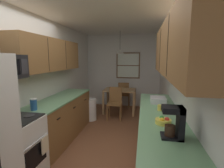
{
  "coord_description": "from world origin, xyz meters",
  "views": [
    {
      "loc": [
        0.72,
        -2.44,
        1.73
      ],
      "look_at": [
        0.03,
        1.27,
        1.15
      ],
      "focal_mm": 27.16,
      "sensor_mm": 36.0,
      "label": 1
    }
  ],
  "objects_px": {
    "storage_canister": "(34,104)",
    "dish_rack": "(158,100)",
    "fruit_bowl": "(163,121)",
    "table_serving_bowl": "(118,88)",
    "microwave_over_range": "(0,67)",
    "trash_bin": "(91,109)",
    "dining_chair_far": "(124,94)",
    "coffee_maker": "(176,122)",
    "mug_by_coffeemaker": "(160,108)",
    "stove_range": "(16,150)",
    "dining_chair_near": "(115,101)",
    "dining_table": "(120,93)"
  },
  "relations": [
    {
      "from": "storage_canister",
      "to": "dish_rack",
      "type": "xyz_separation_m",
      "value": [
        2.01,
        0.85,
        -0.05
      ]
    },
    {
      "from": "trash_bin",
      "to": "storage_canister",
      "type": "height_order",
      "value": "storage_canister"
    },
    {
      "from": "microwave_over_range",
      "to": "trash_bin",
      "type": "distance_m",
      "value": 2.85
    },
    {
      "from": "dining_table",
      "to": "coffee_maker",
      "type": "height_order",
      "value": "coffee_maker"
    },
    {
      "from": "microwave_over_range",
      "to": "table_serving_bowl",
      "type": "height_order",
      "value": "microwave_over_range"
    },
    {
      "from": "stove_range",
      "to": "dining_chair_far",
      "type": "xyz_separation_m",
      "value": [
        1.06,
        3.9,
        0.03
      ]
    },
    {
      "from": "dining_table",
      "to": "trash_bin",
      "type": "xyz_separation_m",
      "value": [
        -0.7,
        -0.83,
        -0.32
      ]
    },
    {
      "from": "dining_chair_near",
      "to": "coffee_maker",
      "type": "xyz_separation_m",
      "value": [
        1.12,
        -2.89,
        0.58
      ]
    },
    {
      "from": "stove_range",
      "to": "dining_chair_far",
      "type": "relative_size",
      "value": 1.22
    },
    {
      "from": "trash_bin",
      "to": "storage_canister",
      "type": "bearing_deg",
      "value": -98.38
    },
    {
      "from": "table_serving_bowl",
      "to": "dining_chair_far",
      "type": "bearing_deg",
      "value": 78.34
    },
    {
      "from": "dining_table",
      "to": "storage_canister",
      "type": "xyz_separation_m",
      "value": [
        -1.0,
        -2.87,
        0.37
      ]
    },
    {
      "from": "microwave_over_range",
      "to": "dining_chair_far",
      "type": "relative_size",
      "value": 0.69
    },
    {
      "from": "microwave_over_range",
      "to": "mug_by_coffeemaker",
      "type": "bearing_deg",
      "value": 21.18
    },
    {
      "from": "dining_chair_near",
      "to": "fruit_bowl",
      "type": "height_order",
      "value": "fruit_bowl"
    },
    {
      "from": "microwave_over_range",
      "to": "dish_rack",
      "type": "xyz_separation_m",
      "value": [
        2.12,
        1.32,
        -0.67
      ]
    },
    {
      "from": "dining_chair_far",
      "to": "storage_canister",
      "type": "relative_size",
      "value": 4.7
    },
    {
      "from": "dining_chair_near",
      "to": "dish_rack",
      "type": "xyz_separation_m",
      "value": [
        1.07,
        -1.45,
        0.45
      ]
    },
    {
      "from": "microwave_over_range",
      "to": "dining_chair_near",
      "type": "bearing_deg",
      "value": 69.15
    },
    {
      "from": "storage_canister",
      "to": "dish_rack",
      "type": "height_order",
      "value": "storage_canister"
    },
    {
      "from": "stove_range",
      "to": "mug_by_coffeemaker",
      "type": "relative_size",
      "value": 9.6
    },
    {
      "from": "dining_chair_far",
      "to": "mug_by_coffeemaker",
      "type": "distance_m",
      "value": 3.25
    },
    {
      "from": "stove_range",
      "to": "dining_chair_far",
      "type": "distance_m",
      "value": 4.04
    },
    {
      "from": "dining_chair_near",
      "to": "trash_bin",
      "type": "distance_m",
      "value": 0.72
    },
    {
      "from": "microwave_over_range",
      "to": "dining_table",
      "type": "relative_size",
      "value": 0.63
    },
    {
      "from": "table_serving_bowl",
      "to": "microwave_over_range",
      "type": "bearing_deg",
      "value": -107.68
    },
    {
      "from": "fruit_bowl",
      "to": "table_serving_bowl",
      "type": "bearing_deg",
      "value": 108.84
    },
    {
      "from": "dish_rack",
      "to": "trash_bin",
      "type": "bearing_deg",
      "value": 145.35
    },
    {
      "from": "microwave_over_range",
      "to": "table_serving_bowl",
      "type": "relative_size",
      "value": 3.69
    },
    {
      "from": "coffee_maker",
      "to": "dish_rack",
      "type": "xyz_separation_m",
      "value": [
        -0.06,
        1.45,
        -0.13
      ]
    },
    {
      "from": "dining_table",
      "to": "table_serving_bowl",
      "type": "height_order",
      "value": "table_serving_bowl"
    },
    {
      "from": "trash_bin",
      "to": "dining_table",
      "type": "bearing_deg",
      "value": 49.68
    },
    {
      "from": "coffee_maker",
      "to": "microwave_over_range",
      "type": "bearing_deg",
      "value": 176.55
    },
    {
      "from": "coffee_maker",
      "to": "dining_table",
      "type": "bearing_deg",
      "value": 107.1
    },
    {
      "from": "dining_chair_near",
      "to": "dining_chair_far",
      "type": "bearing_deg",
      "value": 83.78
    },
    {
      "from": "table_serving_bowl",
      "to": "stove_range",
      "type": "bearing_deg",
      "value": -105.88
    },
    {
      "from": "dining_chair_far",
      "to": "stove_range",
      "type": "bearing_deg",
      "value": -105.25
    },
    {
      "from": "dining_table",
      "to": "trash_bin",
      "type": "relative_size",
      "value": 1.61
    },
    {
      "from": "dining_chair_near",
      "to": "table_serving_bowl",
      "type": "distance_m",
      "value": 0.61
    },
    {
      "from": "mug_by_coffeemaker",
      "to": "table_serving_bowl",
      "type": "bearing_deg",
      "value": 112.97
    },
    {
      "from": "storage_canister",
      "to": "trash_bin",
      "type": "bearing_deg",
      "value": 81.62
    },
    {
      "from": "microwave_over_range",
      "to": "mug_by_coffeemaker",
      "type": "xyz_separation_m",
      "value": [
        2.11,
        0.82,
        -0.67
      ]
    },
    {
      "from": "table_serving_bowl",
      "to": "dish_rack",
      "type": "bearing_deg",
      "value": -61.86
    },
    {
      "from": "dining_table",
      "to": "dining_chair_far",
      "type": "relative_size",
      "value": 1.09
    },
    {
      "from": "mug_by_coffeemaker",
      "to": "dish_rack",
      "type": "distance_m",
      "value": 0.5
    },
    {
      "from": "coffee_maker",
      "to": "fruit_bowl",
      "type": "xyz_separation_m",
      "value": [
        -0.08,
        0.38,
        -0.14
      ]
    },
    {
      "from": "dining_chair_far",
      "to": "coffee_maker",
      "type": "distance_m",
      "value": 4.19
    },
    {
      "from": "trash_bin",
      "to": "storage_canister",
      "type": "distance_m",
      "value": 2.17
    },
    {
      "from": "storage_canister",
      "to": "coffee_maker",
      "type": "xyz_separation_m",
      "value": [
        2.07,
        -0.6,
        0.08
      ]
    },
    {
      "from": "storage_canister",
      "to": "dish_rack",
      "type": "relative_size",
      "value": 0.56
    }
  ]
}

